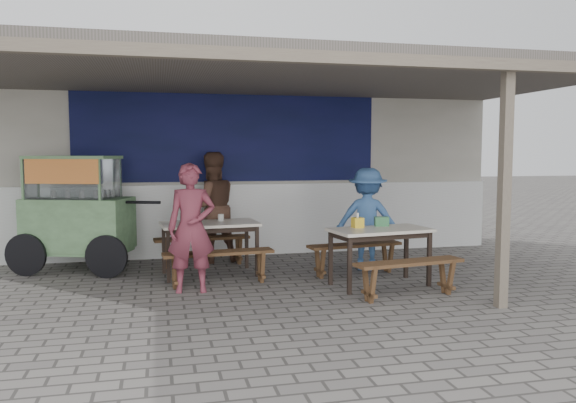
# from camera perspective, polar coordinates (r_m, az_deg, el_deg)

# --- Properties ---
(ground) EXTENTS (60.00, 60.00, 0.00)m
(ground) POSITION_cam_1_polar(r_m,az_deg,el_deg) (6.74, -0.92, -9.89)
(ground) COLOR #66615C
(ground) RESTS_ON ground
(back_wall) EXTENTS (9.00, 1.28, 3.50)m
(back_wall) POSITION_cam_1_polar(r_m,az_deg,el_deg) (10.04, -5.25, 4.92)
(back_wall) COLOR #B7B1A5
(back_wall) RESTS_ON ground
(warung_roof) EXTENTS (9.00, 4.21, 2.81)m
(warung_roof) POSITION_cam_1_polar(r_m,az_deg,el_deg) (7.46, -2.31, 12.57)
(warung_roof) COLOR #59514C
(warung_roof) RESTS_ON ground
(table_left) EXTENTS (1.40, 0.84, 0.75)m
(table_left) POSITION_cam_1_polar(r_m,az_deg,el_deg) (7.98, -7.97, -2.68)
(table_left) COLOR silver
(table_left) RESTS_ON ground
(bench_left_street) EXTENTS (1.46, 0.40, 0.45)m
(bench_left_street) POSITION_cam_1_polar(r_m,az_deg,el_deg) (7.40, -7.05, -5.91)
(bench_left_street) COLOR brown
(bench_left_street) RESTS_ON ground
(bench_left_wall) EXTENTS (1.46, 0.40, 0.45)m
(bench_left_wall) POSITION_cam_1_polar(r_m,az_deg,el_deg) (8.67, -8.71, -4.32)
(bench_left_wall) COLOR brown
(bench_left_wall) RESTS_ON ground
(table_right) EXTENTS (1.36, 0.83, 0.75)m
(table_right) POSITION_cam_1_polar(r_m,az_deg,el_deg) (7.37, 9.33, -3.36)
(table_right) COLOR silver
(table_right) RESTS_ON ground
(bench_right_street) EXTENTS (1.40, 0.48, 0.45)m
(bench_right_street) POSITION_cam_1_polar(r_m,az_deg,el_deg) (6.86, 12.22, -6.86)
(bench_right_street) COLOR brown
(bench_right_street) RESTS_ON ground
(bench_right_wall) EXTENTS (1.40, 0.48, 0.45)m
(bench_right_wall) POSITION_cam_1_polar(r_m,az_deg,el_deg) (8.01, 6.80, -5.08)
(bench_right_wall) COLOR brown
(bench_right_wall) RESTS_ON ground
(vendor_cart) EXTENTS (2.16, 1.29, 1.68)m
(vendor_cart) POSITION_cam_1_polar(r_m,az_deg,el_deg) (8.69, -20.68, -0.71)
(vendor_cart) COLOR #70A16B
(vendor_cart) RESTS_ON ground
(patron_street_side) EXTENTS (0.62, 0.44, 1.60)m
(patron_street_side) POSITION_cam_1_polar(r_m,az_deg,el_deg) (7.04, -9.79, -2.66)
(patron_street_side) COLOR brown
(patron_street_side) RESTS_ON ground
(patron_wall_side) EXTENTS (0.96, 0.81, 1.74)m
(patron_wall_side) POSITION_cam_1_polar(r_m,az_deg,el_deg) (8.92, -7.78, -0.59)
(patron_wall_side) COLOR brown
(patron_wall_side) RESTS_ON ground
(patron_right_table) EXTENTS (1.12, 0.94, 1.51)m
(patron_right_table) POSITION_cam_1_polar(r_m,az_deg,el_deg) (8.36, 8.07, -1.77)
(patron_right_table) COLOR #3D66A1
(patron_right_table) RESTS_ON ground
(tissue_box) EXTENTS (0.14, 0.14, 0.13)m
(tissue_box) POSITION_cam_1_polar(r_m,az_deg,el_deg) (7.41, 7.08, -2.13)
(tissue_box) COLOR yellow
(tissue_box) RESTS_ON table_right
(donation_box) EXTENTS (0.21, 0.16, 0.12)m
(donation_box) POSITION_cam_1_polar(r_m,az_deg,el_deg) (7.61, 9.49, -2.01)
(donation_box) COLOR #347545
(donation_box) RESTS_ON table_right
(condiment_jar) EXTENTS (0.09, 0.09, 0.10)m
(condiment_jar) POSITION_cam_1_polar(r_m,az_deg,el_deg) (8.13, -6.84, -1.62)
(condiment_jar) COLOR beige
(condiment_jar) RESTS_ON table_left
(condiment_bowl) EXTENTS (0.23, 0.23, 0.04)m
(condiment_bowl) POSITION_cam_1_polar(r_m,az_deg,el_deg) (8.02, -9.60, -1.94)
(condiment_bowl) COLOR white
(condiment_bowl) RESTS_ON table_left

